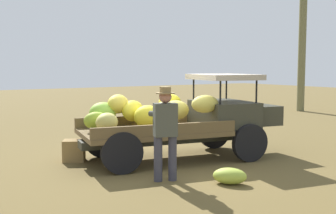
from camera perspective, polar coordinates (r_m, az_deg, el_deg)
name	(u,v)px	position (r m, az deg, el deg)	size (l,w,h in m)	color
ground_plane	(171,160)	(9.27, 0.36, -7.11)	(60.00, 60.00, 0.00)	brown
truck	(186,118)	(9.35, 2.42, -1.49)	(4.63, 2.41, 1.84)	#353529
farmer	(165,128)	(7.47, -0.37, -2.80)	(0.55, 0.51, 1.67)	#393946
wooden_crate	(74,151)	(9.35, -12.46, -5.71)	(0.44, 0.39, 0.45)	olive
loose_banana_bunch	(230,176)	(7.49, 8.25, -9.11)	(0.59, 0.36, 0.28)	#A5BB3F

